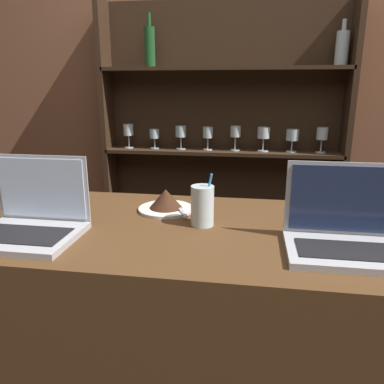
# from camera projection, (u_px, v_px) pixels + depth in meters

# --- Properties ---
(bar_counter) EXTENTS (1.72, 0.65, 0.97)m
(bar_counter) POSITION_uv_depth(u_px,v_px,m) (226.00, 365.00, 1.25)
(bar_counter) COLOR #4C3019
(bar_counter) RESTS_ON ground_plane
(back_wall) EXTENTS (7.00, 0.06, 2.70)m
(back_wall) POSITION_uv_depth(u_px,v_px,m) (244.00, 92.00, 2.18)
(back_wall) COLOR brown
(back_wall) RESTS_ON ground_plane
(back_shelf) EXTENTS (1.39, 0.18, 1.85)m
(back_shelf) POSITION_uv_depth(u_px,v_px,m) (222.00, 160.00, 2.23)
(back_shelf) COLOR #332114
(back_shelf) RESTS_ON ground_plane
(laptop_near) EXTENTS (0.29, 0.23, 0.22)m
(laptop_near) POSITION_uv_depth(u_px,v_px,m) (31.00, 219.00, 1.06)
(laptop_near) COLOR #ADADB2
(laptop_near) RESTS_ON bar_counter
(laptop_far) EXTENTS (0.34, 0.21, 0.22)m
(laptop_far) POSITION_uv_depth(u_px,v_px,m) (353.00, 232.00, 0.96)
(laptop_far) COLOR #ADADB2
(laptop_far) RESTS_ON bar_counter
(cake_plate) EXTENTS (0.19, 0.19, 0.07)m
(cake_plate) POSITION_uv_depth(u_px,v_px,m) (166.00, 202.00, 1.27)
(cake_plate) COLOR silver
(cake_plate) RESTS_ON bar_counter
(water_glass) EXTENTS (0.07, 0.07, 0.16)m
(water_glass) POSITION_uv_depth(u_px,v_px,m) (202.00, 206.00, 1.13)
(water_glass) COLOR silver
(water_glass) RESTS_ON bar_counter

